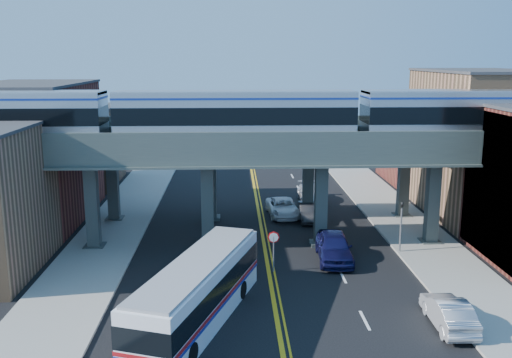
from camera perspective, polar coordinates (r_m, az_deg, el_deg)
ground at (r=33.57m, az=1.61°, el=-11.10°), size 120.00×120.00×0.00m
sidewalk_west at (r=43.84m, az=-14.58°, el=-5.73°), size 5.00×70.00×0.16m
sidewalk_east at (r=44.98m, az=15.55°, el=-5.33°), size 5.00×70.00×0.16m
building_west_b at (r=50.13m, az=-21.33°, el=2.43°), size 8.00×14.00×11.00m
building_west_c at (r=62.64m, az=-17.45°, el=3.10°), size 8.00×10.00×8.00m
building_east_b at (r=51.65m, az=21.32°, el=3.25°), size 8.00×14.00×12.00m
building_east_c at (r=63.85m, az=16.61°, el=3.77°), size 8.00×10.00×9.00m
mural_panel at (r=39.51m, az=22.78°, el=-1.23°), size 0.10×9.50×9.50m
elevated_viaduct_near at (r=39.42m, az=0.86°, el=2.25°), size 52.00×3.60×7.40m
elevated_viaduct_far at (r=46.32m, az=0.38°, el=3.74°), size 52.00×3.60×7.40m
transit_train at (r=38.96m, az=-2.08°, el=6.44°), size 50.00×3.14×3.66m
stop_sign at (r=35.75m, az=1.77°, el=-6.60°), size 0.76×0.09×2.63m
traffic_signal at (r=40.02m, az=14.31°, el=-4.11°), size 0.15×0.18×4.10m
transit_bus at (r=29.42m, az=-5.83°, el=-11.23°), size 6.44×12.35×3.12m
car_lane_a at (r=38.28m, az=7.81°, el=-6.73°), size 2.51×5.58×1.86m
car_lane_b at (r=47.26m, az=5.27°, el=-3.27°), size 1.64×4.41×1.44m
car_lane_c at (r=48.42m, az=2.68°, el=-2.85°), size 2.79×5.37×1.44m
car_lane_d at (r=53.05m, az=5.50°, el=-1.49°), size 2.21×5.41×1.57m
car_parked_curb at (r=30.71m, az=18.70°, el=-12.52°), size 1.72×4.66×1.52m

